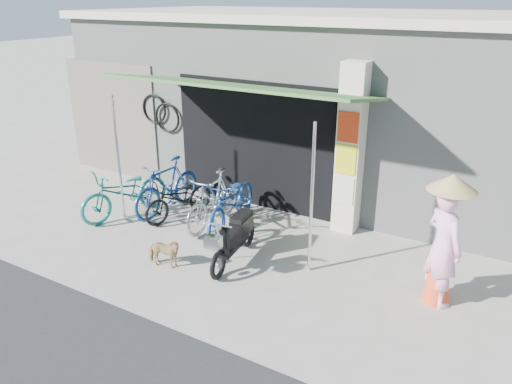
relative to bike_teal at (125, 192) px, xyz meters
The scene contains 13 objects.
ground 3.15m from the bike_teal, 15.49° to the right, with size 80.00×80.00×0.00m, color #ADA99C.
bicycle_shop 5.38m from the bike_teal, 54.93° to the left, with size 12.30×5.30×3.66m.
shop_pillar 4.29m from the bike_teal, 22.79° to the left, with size 0.42×0.44×3.00m.
awning 3.02m from the bike_teal, 20.83° to the left, with size 4.60×1.88×2.72m.
neighbour_left 2.79m from the bike_teal, 138.72° to the left, with size 2.60×0.06×2.60m, color #6B665B.
bike_teal is the anchor object (origin of this frame).
bike_blue 0.80m from the bike_teal, 45.19° to the left, with size 0.50×1.77×1.06m, color navy.
bike_black 1.05m from the bike_teal, 25.02° to the left, with size 0.53×1.53×0.80m, color black.
bike_silver 1.77m from the bike_teal, 16.52° to the left, with size 0.48×1.71×1.03m, color silver.
bike_navy 2.15m from the bike_teal, 14.71° to the left, with size 0.69×1.97×1.04m, color #22519D.
street_dog 2.24m from the bike_teal, 31.21° to the right, with size 0.27×0.60×0.51m, color #94744E.
moped 2.77m from the bike_teal, ahead, with size 0.49×1.59×0.90m.
nun 5.80m from the bike_teal, ahead, with size 0.74×0.71×1.89m.
Camera 1 is at (3.63, -5.51, 4.01)m, focal length 35.00 mm.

